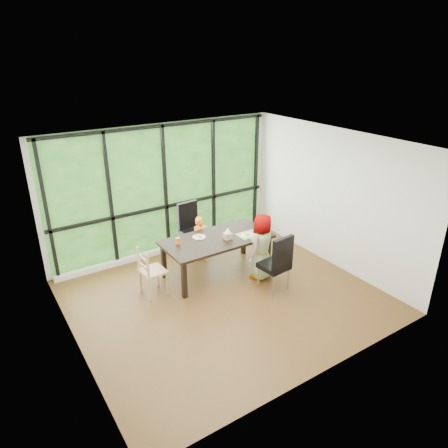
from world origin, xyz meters
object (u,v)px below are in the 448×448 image
at_px(chair_end_beech, 153,271).
at_px(orange_cup, 178,241).
at_px(chair_interior_leather, 274,262).
at_px(white_mug, 257,224).
at_px(plate_near, 247,235).
at_px(green_cup, 260,231).
at_px(chair_window_leather, 193,229).
at_px(tissue_box, 228,236).
at_px(child_older, 261,247).
at_px(child_toddler, 201,239).
at_px(dining_table, 217,256).
at_px(plate_far, 199,237).

height_order(chair_end_beech, orange_cup, chair_end_beech).
xyz_separation_m(chair_interior_leather, white_mug, (0.39, 1.04, 0.26)).
height_order(plate_near, green_cup, green_cup).
relative_size(chair_window_leather, tissue_box, 7.97).
bearing_deg(green_cup, white_mug, 64.85).
relative_size(chair_interior_leather, child_older, 0.85).
distance_m(chair_interior_leather, white_mug, 1.14).
height_order(child_toddler, white_mug, child_toddler).
height_order(chair_interior_leather, tissue_box, chair_interior_leather).
height_order(orange_cup, tissue_box, orange_cup).
xyz_separation_m(dining_table, tissue_box, (0.16, -0.13, 0.43)).
distance_m(plate_far, orange_cup, 0.47).
xyz_separation_m(chair_end_beech, plate_far, (1.05, 0.20, 0.31)).
bearing_deg(child_toddler, chair_window_leather, 87.32).
bearing_deg(green_cup, orange_cup, 163.55).
bearing_deg(child_toddler, orange_cup, -143.32).
xyz_separation_m(child_toddler, child_older, (0.60, -1.18, 0.16)).
distance_m(plate_far, green_cup, 1.18).
xyz_separation_m(child_older, tissue_box, (-0.44, 0.43, 0.17)).
relative_size(chair_end_beech, tissue_box, 6.64).
bearing_deg(child_toddler, plate_near, -50.95).
height_order(chair_end_beech, white_mug, chair_end_beech).
bearing_deg(green_cup, plate_near, 162.81).
xyz_separation_m(child_older, orange_cup, (-1.32, 0.74, 0.17)).
bearing_deg(child_toddler, chair_end_beech, -150.15).
height_order(plate_near, white_mug, white_mug).
relative_size(child_toddler, white_mug, 10.67).
bearing_deg(dining_table, white_mug, 1.67).
bearing_deg(child_toddler, green_cup, -42.74).
bearing_deg(child_older, plate_far, -63.80).
bearing_deg(tissue_box, plate_near, -10.24).
xyz_separation_m(chair_window_leather, chair_interior_leather, (0.51, -2.04, 0.00)).
relative_size(chair_interior_leather, plate_far, 4.45).
xyz_separation_m(chair_window_leather, green_cup, (0.75, -1.32, 0.27)).
height_order(chair_window_leather, white_mug, chair_window_leather).
xyz_separation_m(chair_interior_leather, green_cup, (0.25, 0.73, 0.27)).
relative_size(orange_cup, tissue_box, 0.90).
relative_size(child_toddler, orange_cup, 7.86).
relative_size(child_toddler, green_cup, 8.26).
bearing_deg(child_older, chair_end_beech, -38.55).
bearing_deg(green_cup, chair_end_beech, 172.09).
height_order(dining_table, child_older, child_older).
xyz_separation_m(child_toddler, green_cup, (0.81, -0.90, 0.33)).
xyz_separation_m(chair_window_leather, chair_end_beech, (-1.37, -1.02, -0.09)).
relative_size(plate_far, orange_cup, 1.98).
bearing_deg(white_mug, dining_table, -178.33).
xyz_separation_m(chair_end_beech, child_toddler, (1.31, 0.60, 0.03)).
xyz_separation_m(dining_table, white_mug, (0.96, 0.03, 0.42)).
distance_m(plate_far, tissue_box, 0.54).
bearing_deg(green_cup, child_toddler, 132.12).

